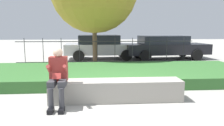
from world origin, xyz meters
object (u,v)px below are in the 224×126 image
Objects in this scene: car_parked_center at (101,46)px; car_parked_right at (165,47)px; stone_bench at (116,91)px; person_seated_reader at (58,75)px.

car_parked_right is at bearing -6.42° from car_parked_center.
car_parked_center is (-0.19, 7.33, 0.50)m from stone_bench.
car_parked_center reaches higher than stone_bench.
stone_bench is at bearing 13.89° from person_seated_reader.
stone_bench is 2.41× the size of person_seated_reader.
person_seated_reader reaches higher than stone_bench.
stone_bench is 0.76× the size of car_parked_center.
car_parked_right is at bearing 57.35° from person_seated_reader.
person_seated_reader is at bearing -127.52° from car_parked_right.
stone_bench is at bearing -90.18° from car_parked_center.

